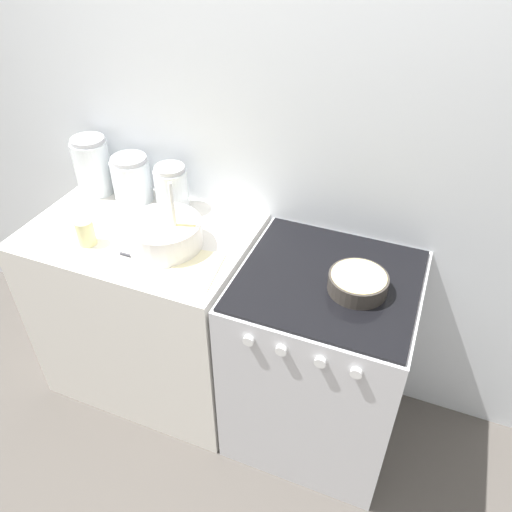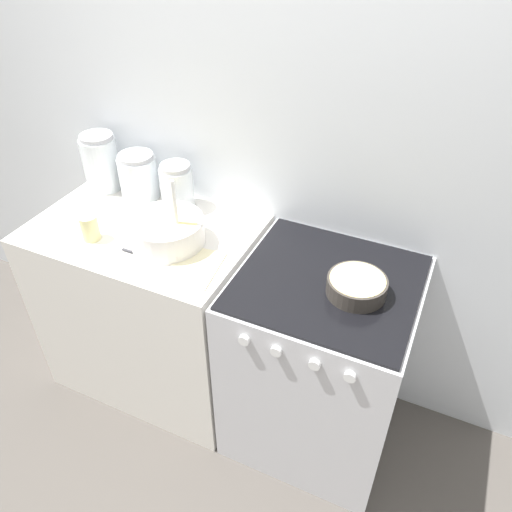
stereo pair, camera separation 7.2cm
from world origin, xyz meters
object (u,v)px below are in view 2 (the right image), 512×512
Objects in this scene: storage_jar_left at (102,165)px; storage_jar_right at (177,189)px; mixing_bowl at (167,230)px; storage_jar_middle at (139,179)px; tin_can at (90,228)px; stove at (319,362)px; baking_pan at (357,286)px.

storage_jar_left is 1.29× the size of storage_jar_right.
storage_jar_right is (-0.11, 0.26, 0.02)m from mixing_bowl.
storage_jar_middle is 0.37m from tin_can.
baking_pan reaches higher than stove.
storage_jar_right reaches higher than tin_can.
tin_can is at bearing -160.66° from mixing_bowl.
stove is 0.50m from baking_pan.
mixing_bowl is 0.77m from baking_pan.
storage_jar_middle is (-1.09, 0.24, 0.05)m from baking_pan.
mixing_bowl reaches higher than storage_jar_right.
tin_can is (-0.19, -0.37, -0.03)m from storage_jar_right.
baking_pan is 1.08m from tin_can.
stove is at bearing -15.52° from storage_jar_right.
mixing_bowl is 0.28m from storage_jar_right.
mixing_bowl reaches higher than stove.
storage_jar_left is at bearing 120.55° from tin_can.
mixing_bowl is at bearing -67.15° from storage_jar_right.
stove is 0.97m from storage_jar_right.
storage_jar_left reaches higher than stove.
storage_jar_middle reaches higher than stove.
tin_can is (-1.07, -0.12, 0.02)m from baking_pan.
tin_can is (0.22, -0.37, -0.06)m from storage_jar_left.
stove is 1.14m from storage_jar_middle.
storage_jar_right is at bearing 62.60° from tin_can.
storage_jar_middle is (-0.31, 0.26, 0.03)m from mixing_bowl.
baking_pan is 0.92m from storage_jar_right.
baking_pan is 1.01× the size of storage_jar_middle.
storage_jar_right is (-0.88, 0.24, 0.05)m from baking_pan.
storage_jar_middle is 1.97× the size of tin_can.
storage_jar_right is (-0.77, 0.21, 0.54)m from stove.
storage_jar_right reaches higher than stove.
storage_jar_left is 1.26× the size of storage_jar_middle.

